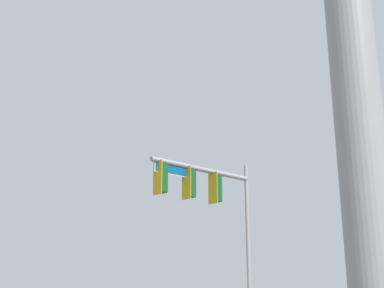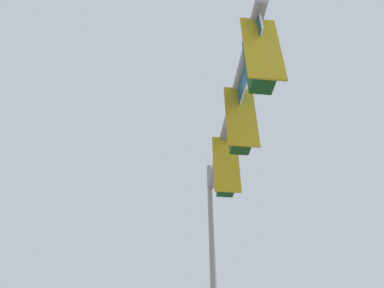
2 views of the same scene
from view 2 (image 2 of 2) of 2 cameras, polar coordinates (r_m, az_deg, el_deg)
signal_pole_near at (r=6.90m, az=5.98°, el=-3.59°), size 5.21×0.72×7.23m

